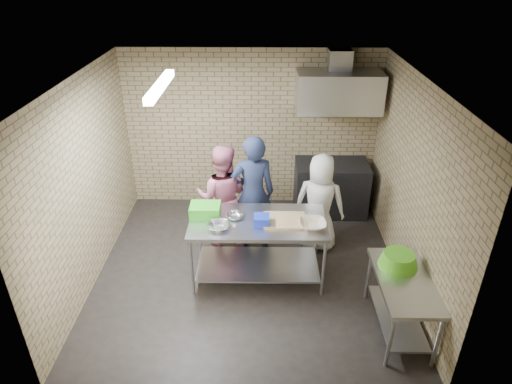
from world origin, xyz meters
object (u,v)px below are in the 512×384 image
side_counter (400,304)px  blue_tub (262,220)px  prep_table (258,248)px  man_navy (253,194)px  woman_pink (222,197)px  stove (331,188)px  green_basin (398,260)px  bottle_red (340,93)px  woman_white (320,203)px  green_crate (205,210)px  bottle_green (365,94)px

side_counter → blue_tub: blue_tub is taller
prep_table → blue_tub: 0.53m
man_navy → woman_pink: size_ratio=1.11×
stove → woman_pink: size_ratio=0.74×
green_basin → woman_pink: 2.66m
bottle_red → man_navy: size_ratio=0.10×
prep_table → side_counter: prep_table is taller
stove → woman_pink: 2.04m
woman_white → stove: bearing=-93.1°
prep_table → stove: bearing=55.3°
stove → green_crate: green_crate is taller
green_basin → man_navy: man_navy is taller
bottle_green → woman_white: 1.96m
man_navy → woman_pink: (-0.45, 0.07, -0.09)m
bottle_green → man_navy: 2.45m
side_counter → woman_white: bearing=114.3°
prep_table → blue_tub: bearing=-63.4°
green_crate → green_basin: size_ratio=0.87×
side_counter → stove: stove is taller
green_crate → man_navy: man_navy is taller
side_counter → bottle_green: bottle_green is taller
bottle_green → woman_pink: bearing=-150.9°
woman_white → blue_tub: bearing=58.1°
green_crate → blue_tub: size_ratio=2.00×
side_counter → bottle_green: bearing=90.0°
blue_tub → green_basin: size_ratio=0.43×
blue_tub → woman_pink: bearing=123.5°
prep_table → bottle_green: 3.04m
green_crate → woman_pink: 0.70m
green_crate → blue_tub: green_crate is taller
green_basin → bottle_red: (-0.38, 2.74, 1.19)m
prep_table → side_counter: (1.67, -0.98, -0.07)m
prep_table → man_navy: (-0.08, 0.71, 0.45)m
green_crate → blue_tub: bearing=-16.3°
prep_table → green_basin: green_basin is taller
prep_table → bottle_green: (1.67, 2.01, 1.57)m
prep_table → green_crate: size_ratio=4.50×
green_crate → bottle_green: size_ratio=2.66×
side_counter → green_crate: 2.68m
stove → man_navy: size_ratio=0.67×
stove → blue_tub: size_ratio=6.02×
side_counter → blue_tub: 1.94m
green_crate → side_counter: bearing=-25.0°
side_counter → green_crate: green_crate is taller
side_counter → blue_tub: bearing=151.4°
woman_pink → woman_white: woman_pink is taller
green_basin → stove: bearing=99.8°
stove → green_basin: green_basin is taller
prep_table → side_counter: 1.94m
green_crate → bottle_green: bottle_green is taller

